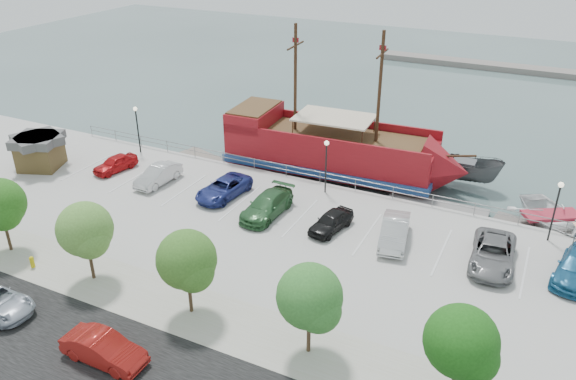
% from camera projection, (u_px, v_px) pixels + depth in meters
% --- Properties ---
extents(ground, '(160.00, 160.00, 0.00)m').
position_uv_depth(ground, '(288.00, 243.00, 38.74)').
color(ground, '#3E5351').
extents(sidewalk, '(100.00, 4.00, 0.05)m').
position_uv_depth(sidewalk, '(207.00, 316.00, 30.26)').
color(sidewalk, '#A39F8A').
rests_on(sidewalk, land_slab).
extents(seawall_railing, '(50.00, 0.06, 1.00)m').
position_uv_depth(seawall_railing, '(332.00, 179.00, 44.30)').
color(seawall_railing, slate).
rests_on(seawall_railing, land_slab).
extents(far_shore, '(40.00, 3.00, 0.80)m').
position_uv_depth(far_shore, '(524.00, 69.00, 78.74)').
color(far_shore, gray).
rests_on(far_shore, ground).
extents(pirate_ship, '(20.93, 6.80, 13.10)m').
position_uv_depth(pirate_ship, '(347.00, 153.00, 47.39)').
color(pirate_ship, maroon).
rests_on(pirate_ship, ground).
extents(patrol_boat, '(6.29, 2.40, 2.43)m').
position_uv_depth(patrol_boat, '(463.00, 172.00, 46.30)').
color(patrol_boat, '#4D4F51').
rests_on(patrol_boat, ground).
extents(speedboat, '(7.28, 7.90, 1.33)m').
position_uv_depth(speedboat, '(550.00, 220.00, 40.24)').
color(speedboat, white).
rests_on(speedboat, ground).
extents(dock_west, '(6.73, 3.67, 0.37)m').
position_uv_depth(dock_west, '(209.00, 161.00, 50.94)').
color(dock_west, slate).
rests_on(dock_west, ground).
extents(dock_mid, '(7.61, 2.25, 0.43)m').
position_uv_depth(dock_mid, '(436.00, 208.00, 42.84)').
color(dock_mid, gray).
rests_on(dock_mid, ground).
extents(dock_east, '(6.39, 2.70, 0.35)m').
position_uv_depth(dock_east, '(538.00, 230.00, 40.01)').
color(dock_east, '#67615B').
rests_on(dock_east, ground).
extents(shed, '(4.47, 4.47, 2.84)m').
position_uv_depth(shed, '(39.00, 151.00, 47.01)').
color(shed, brown).
rests_on(shed, land_slab).
extents(street_sedan, '(4.40, 1.55, 1.45)m').
position_uv_depth(street_sedan, '(104.00, 349.00, 27.02)').
color(street_sedan, maroon).
rests_on(street_sedan, street).
extents(fire_hydrant, '(0.28, 0.28, 0.81)m').
position_uv_depth(fire_hydrant, '(32.00, 262.00, 34.19)').
color(fire_hydrant, '#C6B40C').
rests_on(fire_hydrant, sidewalk).
extents(lamp_post_left, '(0.36, 0.36, 4.28)m').
position_uv_depth(lamp_post_left, '(137.00, 121.00, 49.24)').
color(lamp_post_left, black).
rests_on(lamp_post_left, land_slab).
extents(lamp_post_mid, '(0.36, 0.36, 4.28)m').
position_uv_depth(lamp_post_mid, '(326.00, 157.00, 42.17)').
color(lamp_post_mid, black).
rests_on(lamp_post_mid, land_slab).
extents(lamp_post_right, '(0.36, 0.36, 4.28)m').
position_uv_depth(lamp_post_right, '(557.00, 201.00, 35.90)').
color(lamp_post_right, black).
rests_on(lamp_post_right, land_slab).
extents(tree_b, '(3.30, 3.20, 5.00)m').
position_uv_depth(tree_b, '(0.00, 206.00, 34.55)').
color(tree_b, '#473321').
rests_on(tree_b, sidewalk).
extents(tree_c, '(3.30, 3.20, 5.00)m').
position_uv_depth(tree_c, '(86.00, 232.00, 31.80)').
color(tree_c, '#473321').
rests_on(tree_c, sidewalk).
extents(tree_d, '(3.30, 3.20, 5.00)m').
position_uv_depth(tree_d, '(188.00, 262.00, 29.06)').
color(tree_d, '#473321').
rests_on(tree_d, sidewalk).
extents(tree_e, '(3.30, 3.20, 5.00)m').
position_uv_depth(tree_e, '(312.00, 299.00, 26.31)').
color(tree_e, '#473321').
rests_on(tree_e, sidewalk).
extents(tree_f, '(3.30, 3.20, 5.00)m').
position_uv_depth(tree_f, '(464.00, 345.00, 23.56)').
color(tree_f, '#473321').
rests_on(tree_f, sidewalk).
extents(parked_car_a, '(2.31, 4.12, 1.32)m').
position_uv_depth(parked_car_a, '(115.00, 163.00, 46.76)').
color(parked_car_a, red).
rests_on(parked_car_a, land_slab).
extents(parked_car_b, '(1.75, 4.47, 1.45)m').
position_uv_depth(parked_car_b, '(158.00, 175.00, 44.58)').
color(parked_car_b, beige).
rests_on(parked_car_b, land_slab).
extents(parked_car_c, '(2.84, 5.25, 1.40)m').
position_uv_depth(parked_car_c, '(224.00, 188.00, 42.56)').
color(parked_car_c, navy).
rests_on(parked_car_c, land_slab).
extents(parked_car_d, '(2.34, 5.34, 1.53)m').
position_uv_depth(parked_car_d, '(267.00, 205.00, 39.97)').
color(parked_car_d, '#2E6033').
rests_on(parked_car_d, land_slab).
extents(parked_car_e, '(2.34, 4.16, 1.34)m').
position_uv_depth(parked_car_e, '(331.00, 221.00, 38.12)').
color(parked_car_e, black).
rests_on(parked_car_e, land_slab).
extents(parked_car_f, '(2.56, 5.07, 1.59)m').
position_uv_depth(parked_car_f, '(394.00, 232.00, 36.66)').
color(parked_car_f, silver).
rests_on(parked_car_f, land_slab).
extents(parked_car_g, '(2.93, 5.72, 1.54)m').
position_uv_depth(parked_car_g, '(493.00, 254.00, 34.36)').
color(parked_car_g, slate).
rests_on(parked_car_g, land_slab).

